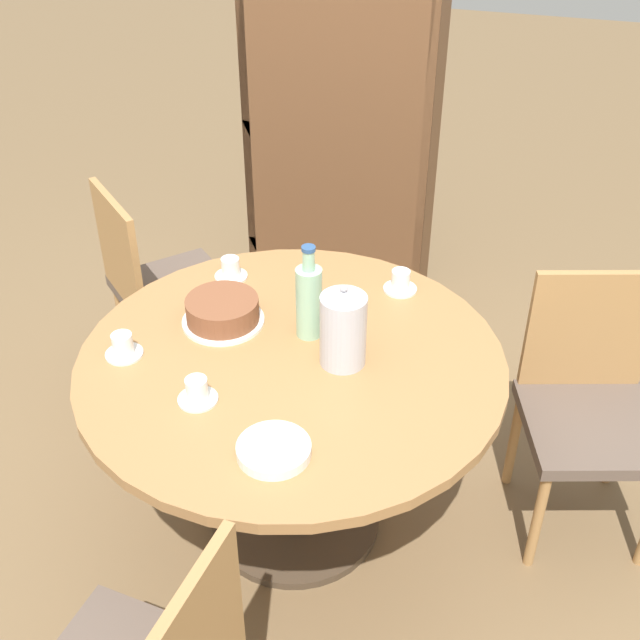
% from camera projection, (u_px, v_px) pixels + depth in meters
% --- Properties ---
extents(ground_plane, '(14.00, 14.00, 0.00)m').
position_uv_depth(ground_plane, '(296.00, 520.00, 2.76)').
color(ground_plane, brown).
extents(dining_table, '(1.26, 1.26, 0.71)m').
position_uv_depth(dining_table, '(292.00, 395.00, 2.43)').
color(dining_table, '#473828').
rests_on(dining_table, ground_plane).
extents(chair_a, '(0.59, 0.59, 0.88)m').
position_uv_depth(chair_a, '(159.00, 284.00, 3.12)').
color(chair_a, '#A87A47').
rests_on(chair_a, ground_plane).
extents(chair_c, '(0.52, 0.52, 0.88)m').
position_uv_depth(chair_c, '(590.00, 403.00, 2.54)').
color(chair_c, '#A87A47').
rests_on(chair_c, ground_plane).
extents(bookshelf, '(0.83, 0.28, 1.72)m').
position_uv_depth(bookshelf, '(338.00, 125.00, 3.48)').
color(bookshelf, brown).
rests_on(bookshelf, ground_plane).
extents(coffee_pot, '(0.13, 0.13, 0.26)m').
position_uv_depth(coffee_pot, '(343.00, 328.00, 2.26)').
color(coffee_pot, silver).
rests_on(coffee_pot, dining_table).
extents(water_bottle, '(0.08, 0.08, 0.30)m').
position_uv_depth(water_bottle, '(309.00, 300.00, 2.37)').
color(water_bottle, '#99C6A3').
rests_on(water_bottle, dining_table).
extents(cake_main, '(0.26, 0.26, 0.08)m').
position_uv_depth(cake_main, '(223.00, 312.00, 2.47)').
color(cake_main, white).
rests_on(cake_main, dining_table).
extents(cup_a, '(0.11, 0.11, 0.07)m').
position_uv_depth(cup_a, '(400.00, 282.00, 2.63)').
color(cup_a, silver).
rests_on(cup_a, dining_table).
extents(cup_b, '(0.11, 0.11, 0.07)m').
position_uv_depth(cup_b, '(197.00, 392.00, 2.17)').
color(cup_b, silver).
rests_on(cup_b, dining_table).
extents(cup_c, '(0.11, 0.11, 0.07)m').
position_uv_depth(cup_c, '(123.00, 347.00, 2.34)').
color(cup_c, silver).
rests_on(cup_c, dining_table).
extents(cup_d, '(0.11, 0.11, 0.07)m').
position_uv_depth(cup_d, '(231.00, 270.00, 2.69)').
color(cup_d, silver).
rests_on(cup_d, dining_table).
extents(plate_stack, '(0.19, 0.19, 0.03)m').
position_uv_depth(plate_stack, '(274.00, 450.00, 2.01)').
color(plate_stack, white).
rests_on(plate_stack, dining_table).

